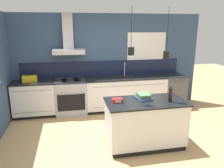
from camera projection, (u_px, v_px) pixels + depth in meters
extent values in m
plane|color=tan|center=(119.00, 140.00, 4.49)|extent=(16.00, 16.00, 0.00)
cube|color=#354C6B|center=(103.00, 62.00, 6.08)|extent=(5.60, 0.06, 2.60)
cube|color=#141C38|center=(103.00, 68.00, 6.08)|extent=(4.42, 0.02, 0.43)
cube|color=white|center=(147.00, 50.00, 6.19)|extent=(1.12, 0.01, 0.96)
cube|color=black|center=(146.00, 50.00, 6.20)|extent=(1.04, 0.01, 0.88)
cube|color=#B5B5BA|center=(69.00, 51.00, 5.57)|extent=(0.80, 0.46, 0.12)
cube|color=#B5B5BA|center=(68.00, 31.00, 5.52)|extent=(0.26, 0.20, 0.90)
cylinder|color=black|center=(132.00, 27.00, 3.67)|extent=(0.01, 0.01, 0.68)
cylinder|color=black|center=(131.00, 51.00, 3.77)|extent=(0.11, 0.11, 0.14)
sphere|color=#F9D18C|center=(131.00, 51.00, 3.77)|extent=(0.06, 0.06, 0.06)
cylinder|color=black|center=(168.00, 29.00, 3.79)|extent=(0.01, 0.01, 0.76)
cylinder|color=black|center=(166.00, 55.00, 3.91)|extent=(0.11, 0.11, 0.14)
sphere|color=#F9D18C|center=(166.00, 55.00, 3.91)|extent=(0.06, 0.06, 0.06)
cube|color=black|center=(36.00, 113.00, 5.76)|extent=(1.00, 0.56, 0.09)
cube|color=white|center=(35.00, 98.00, 5.62)|extent=(1.03, 0.62, 0.79)
cube|color=gray|center=(32.00, 91.00, 5.25)|extent=(0.91, 0.01, 0.01)
cube|color=gray|center=(34.00, 112.00, 5.39)|extent=(0.91, 0.01, 0.01)
cube|color=black|center=(33.00, 82.00, 5.51)|extent=(1.06, 0.64, 0.03)
cube|color=black|center=(125.00, 107.00, 6.22)|extent=(2.13, 0.56, 0.09)
cube|color=white|center=(126.00, 92.00, 6.07)|extent=(2.19, 0.62, 0.79)
cube|color=gray|center=(129.00, 86.00, 5.71)|extent=(1.93, 0.01, 0.01)
cube|color=gray|center=(129.00, 105.00, 5.85)|extent=(1.93, 0.01, 0.01)
cube|color=black|center=(126.00, 78.00, 5.97)|extent=(2.22, 0.64, 0.03)
cube|color=#262628|center=(126.00, 77.00, 6.01)|extent=(0.48, 0.34, 0.01)
cylinder|color=#B5B5BA|center=(125.00, 69.00, 6.09)|extent=(0.02, 0.02, 0.37)
sphere|color=#B5B5BA|center=(125.00, 63.00, 6.04)|extent=(0.03, 0.03, 0.03)
cylinder|color=#B5B5BA|center=(125.00, 64.00, 5.99)|extent=(0.02, 0.12, 0.02)
cube|color=#B5B5BA|center=(71.00, 97.00, 5.80)|extent=(0.80, 0.62, 0.87)
cube|color=black|center=(71.00, 102.00, 5.51)|extent=(0.69, 0.02, 0.44)
cylinder|color=#B5B5BA|center=(71.00, 94.00, 5.43)|extent=(0.60, 0.02, 0.02)
cube|color=#B5B5BA|center=(71.00, 87.00, 5.40)|extent=(0.69, 0.02, 0.07)
cube|color=#2D2D30|center=(70.00, 81.00, 5.69)|extent=(0.80, 0.60, 0.04)
cylinder|color=black|center=(64.00, 79.00, 5.76)|extent=(0.17, 0.17, 0.00)
cylinder|color=black|center=(76.00, 79.00, 5.82)|extent=(0.17, 0.17, 0.00)
cylinder|color=black|center=(64.00, 81.00, 5.55)|extent=(0.17, 0.17, 0.00)
cylinder|color=black|center=(77.00, 81.00, 5.61)|extent=(0.17, 0.17, 0.00)
cube|color=#4C4C51|center=(173.00, 91.00, 6.35)|extent=(0.62, 0.62, 0.89)
cube|color=black|center=(174.00, 76.00, 6.23)|extent=(0.62, 0.62, 0.02)
cylinder|color=#4C4C51|center=(179.00, 81.00, 5.94)|extent=(0.46, 0.02, 0.02)
cube|color=black|center=(144.00, 142.00, 4.31)|extent=(1.39, 0.72, 0.09)
cube|color=white|center=(145.00, 122.00, 4.20)|extent=(1.45, 0.75, 0.79)
cube|color=black|center=(146.00, 102.00, 4.09)|extent=(1.50, 0.80, 0.03)
cylinder|color=black|center=(170.00, 95.00, 4.01)|extent=(0.07, 0.07, 0.25)
cylinder|color=black|center=(171.00, 88.00, 3.97)|extent=(0.03, 0.03, 0.06)
cylinder|color=#262628|center=(171.00, 86.00, 3.97)|extent=(0.03, 0.03, 0.01)
cube|color=#335684|center=(143.00, 98.00, 4.19)|extent=(0.30, 0.36, 0.04)
cube|color=olive|center=(143.00, 96.00, 4.19)|extent=(0.21, 0.27, 0.03)
cube|color=#4C7F4C|center=(143.00, 95.00, 4.17)|extent=(0.22, 0.28, 0.04)
cube|color=red|center=(117.00, 100.00, 4.01)|extent=(0.18, 0.12, 0.07)
cube|color=white|center=(118.00, 102.00, 3.95)|extent=(0.11, 0.01, 0.04)
cube|color=gold|center=(30.00, 79.00, 5.47)|extent=(0.34, 0.18, 0.16)
cylinder|color=black|center=(29.00, 75.00, 5.45)|extent=(0.20, 0.02, 0.02)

